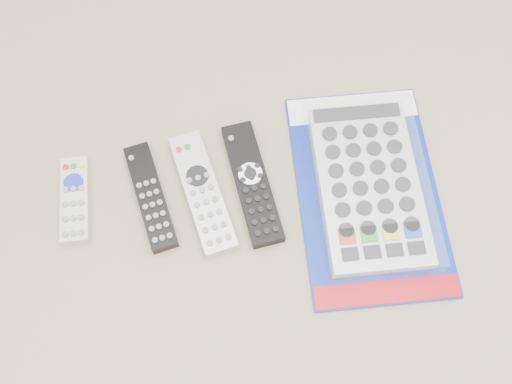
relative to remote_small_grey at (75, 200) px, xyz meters
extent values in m
plane|color=gray|center=(0.24, -0.06, -0.01)|extent=(5.00, 5.00, 0.00)
cube|color=#B4B4B6|center=(0.00, 0.00, 0.00)|extent=(0.06, 0.14, 0.02)
cylinder|color=#1629A8|center=(0.00, 0.03, 0.01)|extent=(0.03, 0.03, 0.00)
cube|color=black|center=(0.11, -0.02, 0.00)|extent=(0.06, 0.18, 0.02)
cube|color=#B5B5BA|center=(0.19, -0.03, 0.00)|extent=(0.07, 0.20, 0.02)
cylinder|color=black|center=(0.19, -0.01, 0.01)|extent=(0.04, 0.04, 0.00)
cube|color=black|center=(0.27, -0.03, 0.00)|extent=(0.05, 0.20, 0.02)
cylinder|color=silver|center=(0.27, -0.02, 0.01)|extent=(0.04, 0.04, 0.00)
cube|color=navy|center=(0.44, -0.08, -0.01)|extent=(0.26, 0.37, 0.01)
cube|color=white|center=(0.45, 0.06, 0.00)|extent=(0.21, 0.07, 0.00)
cube|color=#9C0B14|center=(0.41, -0.24, 0.00)|extent=(0.21, 0.06, 0.00)
cube|color=#B5B5BA|center=(0.44, -0.08, 0.01)|extent=(0.18, 0.29, 0.02)
cube|color=white|center=(0.44, -0.08, 0.02)|extent=(0.20, 0.31, 0.04)
camera|label=1|loc=(0.19, -0.38, 0.79)|focal=40.00mm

